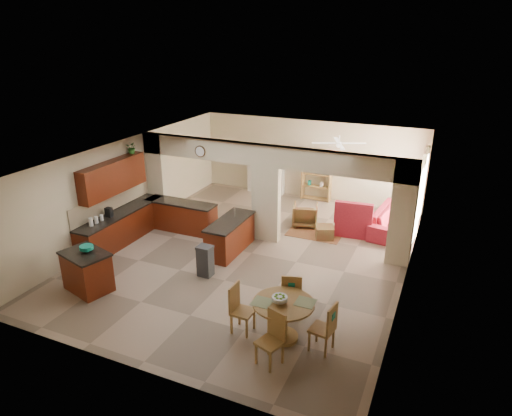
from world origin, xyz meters
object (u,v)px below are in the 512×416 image
at_px(kitchen_island, 87,271).
at_px(dining_table, 283,315).
at_px(sofa, 394,220).
at_px(armchair, 305,215).

xyz_separation_m(kitchen_island, dining_table, (4.80, 0.13, 0.06)).
height_order(kitchen_island, sofa, kitchen_island).
xyz_separation_m(kitchen_island, sofa, (6.02, 6.36, -0.12)).
bearing_deg(dining_table, sofa, 78.92).
bearing_deg(armchair, sofa, -179.61).
bearing_deg(kitchen_island, armchair, 74.64).
relative_size(kitchen_island, armchair, 1.66).
bearing_deg(kitchen_island, dining_table, 17.42).
distance_m(kitchen_island, sofa, 8.76).
bearing_deg(kitchen_island, sofa, 62.47).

